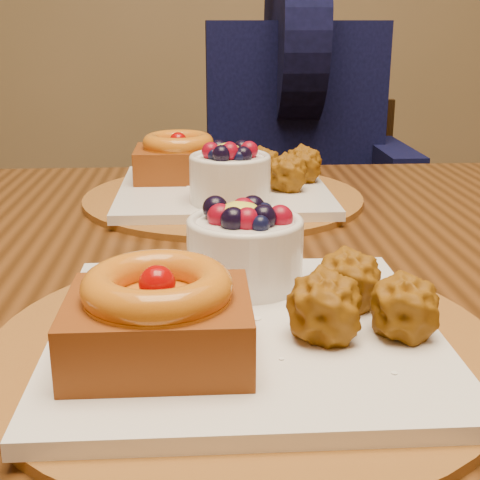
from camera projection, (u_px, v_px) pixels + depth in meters
name	position (u px, v px, depth m)	size (l,w,h in m)	color
dining_table	(231.00, 319.00, 0.73)	(1.60, 0.90, 0.76)	#341B09
place_setting_near	(240.00, 310.00, 0.50)	(0.38, 0.38, 0.09)	brown
place_setting_far	(221.00, 180.00, 0.90)	(0.38, 0.38, 0.09)	brown
chair_far	(304.00, 260.00, 1.58)	(0.45, 0.45, 0.82)	black
diner	(292.00, 103.00, 1.48)	(0.47, 0.46, 0.77)	black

